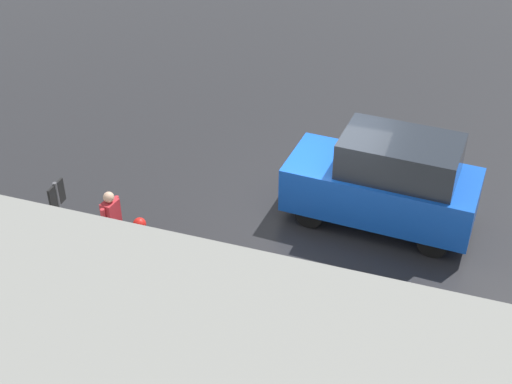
% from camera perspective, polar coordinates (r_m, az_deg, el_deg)
% --- Properties ---
extents(ground_plane, '(60.00, 60.00, 0.00)m').
position_cam_1_polar(ground_plane, '(15.44, 4.95, -1.89)').
color(ground_plane, black).
extents(kerb_strip, '(24.00, 3.20, 0.04)m').
position_cam_1_polar(kerb_strip, '(12.39, -0.09, -12.76)').
color(kerb_strip, gray).
rests_on(kerb_strip, ground).
extents(moving_hatchback, '(4.00, 1.93, 2.06)m').
position_cam_1_polar(moving_hatchback, '(14.88, 10.35, 0.87)').
color(moving_hatchback, blue).
rests_on(moving_hatchback, ground).
extents(fire_hydrant, '(0.42, 0.31, 0.80)m').
position_cam_1_polar(fire_hydrant, '(14.37, -9.20, -3.41)').
color(fire_hydrant, red).
rests_on(fire_hydrant, ground).
extents(pedestrian, '(0.28, 0.57, 1.22)m').
position_cam_1_polar(pedestrian, '(14.55, -11.51, -1.79)').
color(pedestrian, '#B2262D').
rests_on(pedestrian, ground).
extents(sign_post, '(0.07, 0.44, 2.40)m').
position_cam_1_polar(sign_post, '(13.03, -15.27, -2.31)').
color(sign_post, '#4C4C51').
rests_on(sign_post, ground).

